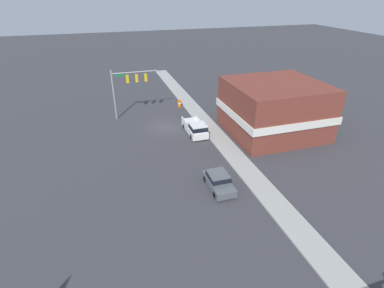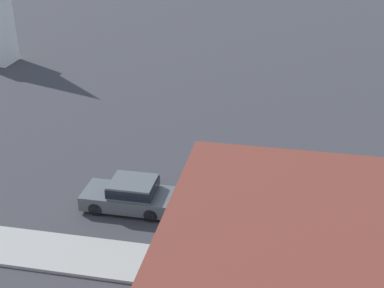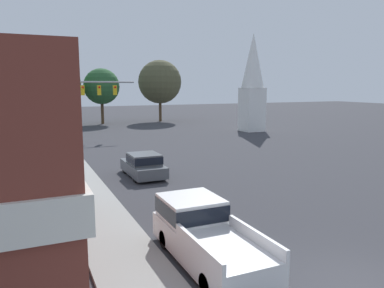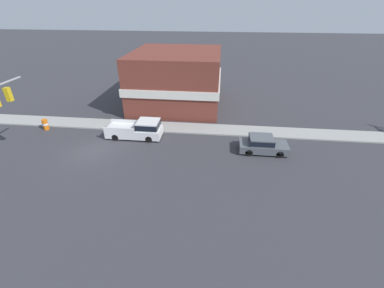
{
  "view_description": "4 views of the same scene",
  "coord_description": "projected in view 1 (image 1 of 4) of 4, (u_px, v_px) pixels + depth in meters",
  "views": [
    {
      "loc": [
        7.52,
        36.71,
        17.01
      ],
      "look_at": [
        -0.27,
        11.59,
        3.12
      ],
      "focal_mm": 28.0,
      "sensor_mm": 36.0,
      "label": 1
    },
    {
      "loc": [
        -22.07,
        8.21,
        13.81
      ],
      "look_at": [
        -0.73,
        12.45,
        3.12
      ],
      "focal_mm": 50.0,
      "sensor_mm": 36.0,
      "label": 2
    },
    {
      "loc": [
        -8.43,
        -7.08,
        5.65
      ],
      "look_at": [
        0.48,
        12.76,
        2.28
      ],
      "focal_mm": 35.0,
      "sensor_mm": 36.0,
      "label": 3
    },
    {
      "loc": [
        18.56,
        11.13,
        11.95
      ],
      "look_at": [
        1.29,
        9.22,
        2.14
      ],
      "focal_mm": 24.0,
      "sensor_mm": 36.0,
      "label": 4
    }
  ],
  "objects": [
    {
      "name": "ground_plane",
      "position": [
        165.0,
        127.0,
        40.92
      ],
      "size": [
        200.0,
        200.0,
        0.0
      ],
      "primitive_type": "plane",
      "color": "#38383D"
    },
    {
      "name": "sidewalk_curb",
      "position": [
        204.0,
        121.0,
        42.38
      ],
      "size": [
        2.4,
        60.0,
        0.14
      ],
      "color": "#9E9E99",
      "rests_on": "ground"
    },
    {
      "name": "near_signal_assembly",
      "position": [
        128.0,
        83.0,
        41.51
      ],
      "size": [
        6.39,
        0.49,
        7.05
      ],
      "color": "gray",
      "rests_on": "ground"
    },
    {
      "name": "car_lead",
      "position": [
        218.0,
        181.0,
        28.21
      ],
      "size": [
        1.92,
        4.23,
        1.49
      ],
      "color": "black",
      "rests_on": "ground"
    },
    {
      "name": "pickup_truck_parked",
      "position": [
        196.0,
        128.0,
        38.41
      ],
      "size": [
        2.04,
        5.35,
        1.81
      ],
      "color": "black",
      "rests_on": "ground"
    },
    {
      "name": "construction_barrel",
      "position": [
        180.0,
        103.0,
        47.38
      ],
      "size": [
        0.55,
        0.55,
        1.13
      ],
      "color": "orange",
      "rests_on": "ground"
    },
    {
      "name": "corner_brick_building",
      "position": [
        274.0,
        109.0,
        37.95
      ],
      "size": [
        11.54,
        10.82,
        6.58
      ],
      "color": "brown",
      "rests_on": "ground"
    }
  ]
}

